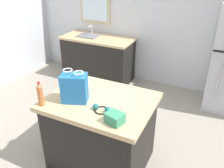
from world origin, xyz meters
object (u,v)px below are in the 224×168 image
Objects in this scene: kitchen_island at (101,132)px; small_box at (115,118)px; bottle at (40,95)px; shopping_bag at (74,88)px; ear_defenders at (102,109)px.

kitchen_island is 0.66m from small_box.
kitchen_island is 0.84m from bottle.
shopping_bag reaches higher than kitchen_island.
bottle is 1.36× the size of ear_defenders.
kitchen_island is 0.66m from shopping_bag.
shopping_bag reaches higher than ear_defenders.
small_box is at bearing -43.36° from kitchen_island.
bottle is (-0.82, -0.06, 0.07)m from small_box.
bottle is at bearing -140.25° from shopping_bag.
shopping_bag is at bearing 163.13° from small_box.
bottle reaches higher than small_box.
small_box reaches higher than ear_defenders.
small_box is (0.32, -0.30, 0.49)m from kitchen_island.
small_box is (0.55, -0.17, -0.11)m from shopping_bag.
shopping_bag is at bearing 172.01° from ear_defenders.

